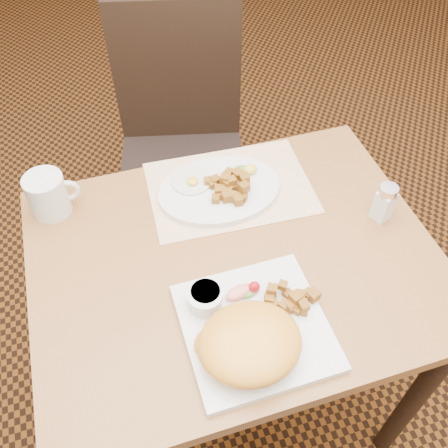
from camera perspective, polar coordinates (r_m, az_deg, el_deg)
ground at (r=1.77m, az=0.88°, el=-18.52°), size 8.00×8.00×0.00m
table at (r=1.20m, az=1.24°, el=-6.92°), size 0.90×0.70×0.75m
chair_far at (r=1.74m, az=-4.93°, el=9.84°), size 0.51×0.52×0.97m
placemat at (r=1.25m, az=0.68°, el=4.18°), size 0.41×0.30×0.00m
plate_square at (r=1.01m, az=3.57°, el=-11.67°), size 0.28×0.28×0.02m
plate_oval at (r=1.23m, az=-0.52°, el=3.89°), size 0.31×0.23×0.02m
hollandaise_mound at (r=0.95m, az=2.86°, el=-13.46°), size 0.20×0.18×0.07m
ramekin at (r=1.01m, az=-2.19°, el=-8.47°), size 0.07×0.07×0.04m
garnish_sq at (r=1.03m, az=2.30°, el=-7.64°), size 0.08×0.04×0.03m
fried_egg at (r=1.24m, az=-3.74°, el=4.94°), size 0.10×0.10×0.02m
garnish_ov at (r=1.26m, az=2.57°, el=6.26°), size 0.07×0.04×0.02m
salt_shaker at (r=1.21m, az=17.87°, el=2.39°), size 0.05×0.05×0.10m
coffee_mug at (r=1.24m, az=-19.39°, el=3.18°), size 0.12×0.09×0.10m
home_fries_sq at (r=1.02m, az=7.41°, el=-8.61°), size 0.13×0.08×0.04m
home_fries_ov at (r=1.21m, az=0.63°, el=4.24°), size 0.11×0.11×0.04m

